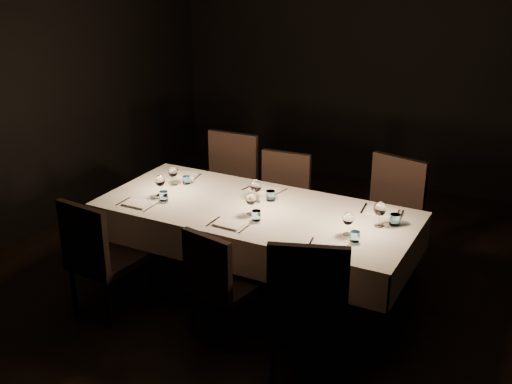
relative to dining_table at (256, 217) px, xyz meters
The scene contains 14 objects.
room 0.81m from the dining_table, ahead, with size 5.01×6.01×3.01m.
dining_table is the anchor object (origin of this frame).
chair_near_left 1.26m from the dining_table, 136.55° to the right, with size 0.51×0.51×0.97m.
place_setting_near_left 0.87m from the dining_table, 165.27° to the right, with size 0.32×0.40×0.18m.
chair_near_center 0.75m from the dining_table, 84.99° to the right, with size 0.49×0.49×0.88m.
place_setting_near_center 0.26m from the dining_table, 83.71° to the right, with size 0.32×0.40×0.18m.
chair_near_right 1.16m from the dining_table, 45.71° to the right, with size 0.64×0.64×1.05m.
place_setting_near_right 0.85m from the dining_table, 14.98° to the right, with size 0.32×0.40×0.17m.
chair_far_left 1.06m from the dining_table, 132.48° to the left, with size 0.53×0.53×1.05m.
place_setting_far_left 0.90m from the dining_table, 165.86° to the left, with size 0.30×0.39×0.16m.
chair_far_center 0.77m from the dining_table, 99.55° to the left, with size 0.50×0.50×0.96m.
place_setting_far_center 0.27m from the dining_table, 104.93° to the left, with size 0.36×0.41×0.19m.
chair_far_right 1.18m from the dining_table, 43.12° to the left, with size 0.60×0.60×1.05m.
place_setting_far_right 1.01m from the dining_table, 12.60° to the left, with size 0.36×0.41×0.19m.
Camera 1 is at (2.15, -4.14, 2.77)m, focal length 45.00 mm.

